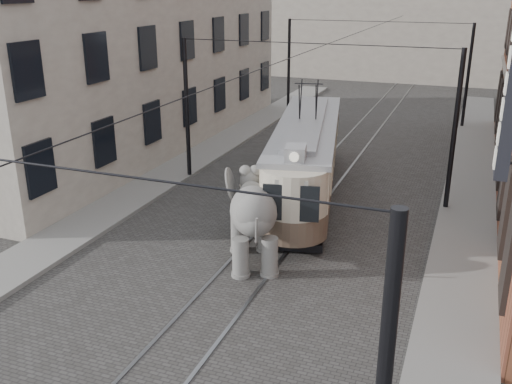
% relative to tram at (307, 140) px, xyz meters
% --- Properties ---
extents(ground, '(120.00, 120.00, 0.00)m').
position_rel_tram_xyz_m(ground, '(0.25, -5.88, -2.25)').
color(ground, '#3D3B38').
extents(tram_rails, '(1.54, 80.00, 0.02)m').
position_rel_tram_xyz_m(tram_rails, '(0.25, -5.88, -2.24)').
color(tram_rails, slate).
rests_on(tram_rails, ground).
extents(sidewalk_right, '(2.00, 60.00, 0.15)m').
position_rel_tram_xyz_m(sidewalk_right, '(6.25, -5.88, -2.18)').
color(sidewalk_right, slate).
rests_on(sidewalk_right, ground).
extents(sidewalk_left, '(2.00, 60.00, 0.15)m').
position_rel_tram_xyz_m(sidewalk_left, '(-6.25, -5.88, -2.18)').
color(sidewalk_left, slate).
rests_on(sidewalk_left, ground).
extents(stucco_building, '(7.00, 24.00, 10.00)m').
position_rel_tram_xyz_m(stucco_building, '(-10.75, 4.12, 2.75)').
color(stucco_building, gray).
rests_on(stucco_building, ground).
extents(catenary, '(11.00, 30.20, 6.00)m').
position_rel_tram_xyz_m(catenary, '(0.05, -0.88, 0.75)').
color(catenary, black).
rests_on(catenary, ground).
extents(tram, '(4.64, 11.60, 4.51)m').
position_rel_tram_xyz_m(tram, '(0.00, 0.00, 0.00)').
color(tram, beige).
rests_on(tram, ground).
extents(elephant, '(3.95, 4.90, 2.63)m').
position_rel_tram_xyz_m(elephant, '(0.25, -6.50, -0.94)').
color(elephant, '#65635D').
rests_on(elephant, ground).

